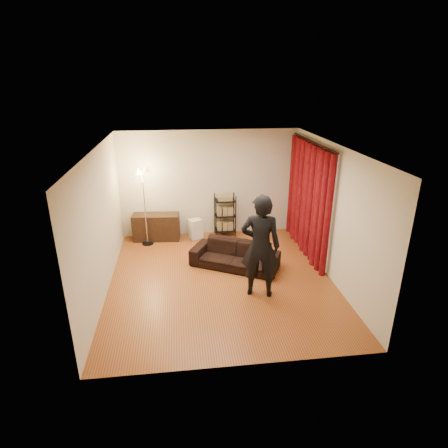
{
  "coord_description": "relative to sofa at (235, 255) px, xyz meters",
  "views": [
    {
      "loc": [
        -0.77,
        -6.72,
        3.9
      ],
      "look_at": [
        0.1,
        0.3,
        1.1
      ],
      "focal_mm": 30.0,
      "sensor_mm": 36.0,
      "label": 1
    }
  ],
  "objects": [
    {
      "name": "wall_left",
      "position": [
        -2.61,
        -0.51,
        1.08
      ],
      "size": [
        0.0,
        5.0,
        5.0
      ],
      "primitive_type": "plane",
      "rotation": [
        1.57,
        0.0,
        1.57
      ],
      "color": "beige",
      "rests_on": "ground"
    },
    {
      "name": "ceiling",
      "position": [
        -0.36,
        -0.51,
        2.43
      ],
      "size": [
        5.0,
        5.0,
        0.0
      ],
      "primitive_type": "plane",
      "rotation": [
        3.14,
        0.0,
        0.0
      ],
      "color": "white",
      "rests_on": "ground"
    },
    {
      "name": "wall_right",
      "position": [
        1.89,
        -0.51,
        1.08
      ],
      "size": [
        0.0,
        5.0,
        5.0
      ],
      "primitive_type": "plane",
      "rotation": [
        1.57,
        0.0,
        -1.57
      ],
      "color": "beige",
      "rests_on": "ground"
    },
    {
      "name": "floor",
      "position": [
        -0.36,
        -0.51,
        -0.27
      ],
      "size": [
        5.0,
        5.0,
        0.0
      ],
      "primitive_type": "plane",
      "color": "#91541F",
      "rests_on": "ground"
    },
    {
      "name": "person",
      "position": [
        0.29,
        -1.14,
        0.72
      ],
      "size": [
        0.83,
        0.65,
        2.0
      ],
      "primitive_type": "imported",
      "rotation": [
        0.0,
        0.0,
        2.88
      ],
      "color": "black",
      "rests_on": "ground"
    },
    {
      "name": "floor_lamp",
      "position": [
        -1.98,
        1.46,
        0.69
      ],
      "size": [
        0.4,
        0.4,
        1.93
      ],
      "primitive_type": null,
      "rotation": [
        0.0,
        0.0,
        0.15
      ],
      "color": "silver",
      "rests_on": "ground"
    },
    {
      "name": "wire_shelf",
      "position": [
        0.01,
        1.77,
        0.28
      ],
      "size": [
        0.52,
        0.37,
        1.11
      ],
      "primitive_type": null,
      "rotation": [
        0.0,
        0.0,
        0.04
      ],
      "color": "black",
      "rests_on": "ground"
    },
    {
      "name": "media_cabinet",
      "position": [
        -1.76,
        1.72,
        0.06
      ],
      "size": [
        1.19,
        0.53,
        0.68
      ],
      "primitive_type": "cube",
      "rotation": [
        0.0,
        0.0,
        -0.09
      ],
      "color": "#311F13",
      "rests_on": "ground"
    },
    {
      "name": "sofa",
      "position": [
        0.0,
        0.0,
        0.0
      ],
      "size": [
        2.01,
        1.53,
        0.55
      ],
      "primitive_type": "imported",
      "rotation": [
        0.0,
        0.0,
        -0.49
      ],
      "color": "black",
      "rests_on": "ground"
    },
    {
      "name": "curtain_rod",
      "position": [
        1.79,
        0.62,
        2.31
      ],
      "size": [
        0.04,
        2.65,
        0.04
      ],
      "primitive_type": "cylinder",
      "rotation": [
        1.57,
        0.0,
        0.0
      ],
      "color": "black",
      "rests_on": "wall_right"
    },
    {
      "name": "wall_back",
      "position": [
        -0.36,
        1.99,
        1.08
      ],
      "size": [
        5.0,
        0.0,
        5.0
      ],
      "primitive_type": "plane",
      "rotation": [
        1.57,
        0.0,
        0.0
      ],
      "color": "beige",
      "rests_on": "ground"
    },
    {
      "name": "curtain",
      "position": [
        1.77,
        0.62,
        1.0
      ],
      "size": [
        0.22,
        2.65,
        2.55
      ],
      "primitive_type": null,
      "color": "maroon",
      "rests_on": "ground"
    },
    {
      "name": "storage_boxes",
      "position": [
        -0.76,
        1.66,
        -0.02
      ],
      "size": [
        0.38,
        0.35,
        0.51
      ],
      "primitive_type": null,
      "rotation": [
        0.0,
        0.0,
        0.39
      ],
      "color": "silver",
      "rests_on": "ground"
    },
    {
      "name": "wall_front",
      "position": [
        -0.36,
        -3.01,
        1.08
      ],
      "size": [
        5.0,
        0.0,
        5.0
      ],
      "primitive_type": "plane",
      "rotation": [
        -1.57,
        0.0,
        0.0
      ],
      "color": "beige",
      "rests_on": "ground"
    }
  ]
}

